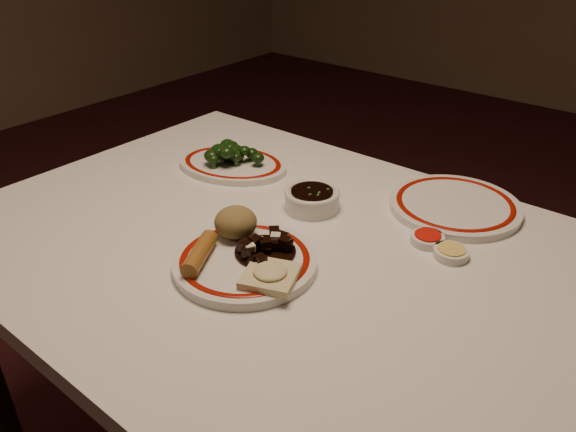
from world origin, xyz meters
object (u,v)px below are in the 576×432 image
Objects in this scene: dining_table at (268,276)px; main_plate at (245,262)px; stirfry_heap at (265,247)px; broccoli_pile at (229,152)px; rice_mound at (236,222)px; broccoli_plate at (233,164)px; spring_roll at (200,254)px; soy_bowl at (312,200)px; fried_wonton at (270,274)px.

dining_table is 3.65× the size of main_plate.
broccoli_pile is (-0.33, 0.25, 0.01)m from stirfry_heap.
dining_table is 15.05× the size of rice_mound.
broccoli_plate is (-0.31, 0.29, -0.00)m from main_plate.
soy_bowl is (0.02, 0.30, -0.01)m from spring_roll.
dining_table is at bearing 109.14° from main_plate.
soy_bowl is at bearing 90.88° from dining_table.
spring_roll is (0.01, -0.10, -0.01)m from rice_mound.
main_plate is 0.08m from fried_wonton.
spring_roll and stirfry_heap have the same top height.
rice_mound is 0.70× the size of soy_bowl.
rice_mound is 0.25× the size of broccoli_plate.
fried_wonton is at bearing -12.58° from spring_roll.
stirfry_heap is (0.07, 0.09, -0.00)m from spring_roll.
dining_table is at bearing -34.31° from broccoli_plate.
rice_mound reaches higher than fried_wonton.
soy_bowl is (0.27, -0.04, 0.01)m from broccoli_plate.
main_plate is 0.04m from stirfry_heap.
rice_mound is (-0.03, -0.05, 0.14)m from dining_table.
dining_table is at bearing 128.69° from stirfry_heap.
spring_roll is 0.14m from fried_wonton.
soy_bowl is (-0.00, 0.14, 0.11)m from dining_table.
broccoli_pile reaches higher than main_plate.
fried_wonton is (0.08, -0.02, 0.02)m from main_plate.
soy_bowl is at bearing 58.80° from spring_roll.
main_plate is at bearing -41.97° from broccoli_pile.
fried_wonton is at bearing -66.80° from soy_bowl.
soy_bowl is at bearing -7.99° from broccoli_pile.
stirfry_heap is at bearing -6.15° from rice_mound.
stirfry_heap is at bearing -36.66° from broccoli_pile.
stirfry_heap is 0.79× the size of broccoli_pile.
broccoli_plate is (-0.32, 0.25, -0.02)m from stirfry_heap.
spring_roll is 0.43m from broccoli_plate.
dining_table is 10.60× the size of soy_bowl.
rice_mound is at bearing 144.56° from main_plate.
spring_roll is 0.12m from stirfry_heap.
main_plate is 2.94× the size of spring_roll.
spring_roll is 0.80× the size of broccoli_pile.
soy_bowl reaches higher than broccoli_plate.
main_plate reaches higher than dining_table.
fried_wonton is 0.80× the size of broccoli_pile.
spring_roll reaches higher than broccoli_plate.
main_plate is at bearing 17.65° from spring_roll.
main_plate is 1.05× the size of broccoli_plate.
broccoli_pile is at bearing 138.03° from main_plate.
spring_roll is at bearing -84.37° from rice_mound.
spring_roll is 0.36× the size of broccoli_plate.
main_plate is at bearing -42.97° from broccoli_plate.
fried_wonton is 0.29m from soy_bowl.
broccoli_pile is at bearing 146.85° from dining_table.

